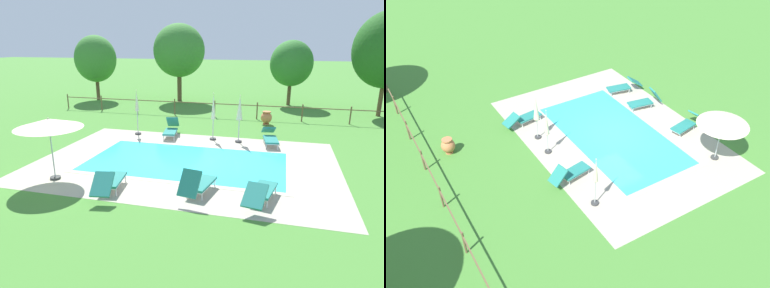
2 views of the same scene
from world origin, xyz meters
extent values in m
plane|color=#478433|center=(0.00, 0.00, 0.00)|extent=(160.00, 160.00, 0.00)
cube|color=#B2A893|center=(0.00, 0.00, 0.00)|extent=(11.78, 8.07, 0.01)
cube|color=#38C6D1|center=(0.00, 0.00, 0.01)|extent=(7.79, 4.08, 0.01)
cube|color=#C0B59F|center=(0.00, 2.16, 0.01)|extent=(8.27, 0.24, 0.01)
cube|color=#C0B59F|center=(0.00, -2.16, 0.01)|extent=(8.27, 0.24, 0.01)
cube|color=#C0B59F|center=(4.01, 0.00, 0.01)|extent=(0.24, 4.08, 0.01)
cube|color=#C0B59F|center=(-4.01, 0.00, 0.01)|extent=(0.24, 4.08, 0.01)
cube|color=#237A70|center=(-1.73, 3.20, 0.32)|extent=(0.82, 1.39, 0.07)
cube|color=#237A70|center=(-1.91, 4.14, 0.60)|extent=(0.71, 0.77, 0.62)
cube|color=silver|center=(-1.73, 3.20, 0.26)|extent=(0.79, 1.36, 0.04)
cylinder|color=silver|center=(-1.38, 2.70, 0.14)|extent=(0.04, 0.04, 0.28)
cylinder|color=silver|center=(-1.89, 2.61, 0.14)|extent=(0.04, 0.04, 0.28)
cylinder|color=silver|center=(-1.58, 3.79, 0.14)|extent=(0.04, 0.04, 0.28)
cylinder|color=silver|center=(-2.08, 3.69, 0.14)|extent=(0.04, 0.04, 0.28)
cube|color=#237A70|center=(-1.60, -3.11, 0.32)|extent=(0.82, 1.39, 0.07)
cube|color=#237A70|center=(-1.43, -4.07, 0.57)|extent=(0.72, 0.80, 0.57)
cube|color=silver|center=(-1.60, -3.11, 0.26)|extent=(0.79, 1.35, 0.04)
cylinder|color=silver|center=(-1.95, -2.61, 0.14)|extent=(0.04, 0.04, 0.28)
cylinder|color=silver|center=(-1.45, -2.52, 0.14)|extent=(0.04, 0.04, 0.28)
cylinder|color=silver|center=(-1.76, -3.70, 0.14)|extent=(0.04, 0.04, 0.28)
cylinder|color=silver|center=(-1.25, -3.61, 0.14)|extent=(0.04, 0.04, 0.28)
cube|color=#237A70|center=(1.26, -2.65, 0.32)|extent=(0.81, 1.38, 0.07)
cube|color=#237A70|center=(1.11, -3.54, 0.65)|extent=(0.68, 0.64, 0.72)
cube|color=silver|center=(1.26, -2.65, 0.26)|extent=(0.77, 1.35, 0.04)
cylinder|color=silver|center=(1.10, -2.06, 0.14)|extent=(0.04, 0.04, 0.28)
cylinder|color=silver|center=(1.60, -2.15, 0.14)|extent=(0.04, 0.04, 0.28)
cylinder|color=silver|center=(0.91, -3.15, 0.14)|extent=(0.04, 0.04, 0.28)
cylinder|color=silver|center=(1.42, -3.24, 0.14)|extent=(0.04, 0.04, 0.28)
cube|color=#237A70|center=(3.18, 3.04, 0.32)|extent=(0.80, 1.38, 0.07)
cube|color=#237A70|center=(3.02, 4.05, 0.51)|extent=(0.71, 0.86, 0.46)
cube|color=silver|center=(3.18, 3.04, 0.26)|extent=(0.76, 1.35, 0.04)
cylinder|color=silver|center=(3.52, 2.53, 0.14)|extent=(0.04, 0.04, 0.28)
cylinder|color=silver|center=(3.02, 2.45, 0.14)|extent=(0.04, 0.04, 0.28)
cylinder|color=silver|center=(3.35, 3.62, 0.14)|extent=(0.04, 0.04, 0.28)
cylinder|color=silver|center=(2.84, 3.54, 0.14)|extent=(0.04, 0.04, 0.28)
cube|color=#237A70|center=(3.20, -2.63, 0.32)|extent=(0.84, 1.39, 0.07)
cube|color=#237A70|center=(3.01, -3.62, 0.54)|extent=(0.73, 0.85, 0.51)
cube|color=silver|center=(3.20, -2.63, 0.26)|extent=(0.80, 1.36, 0.04)
cylinder|color=silver|center=(3.05, -2.04, 0.14)|extent=(0.04, 0.04, 0.28)
cylinder|color=silver|center=(3.56, -2.14, 0.14)|extent=(0.04, 0.04, 0.28)
cylinder|color=silver|center=(2.84, -3.13, 0.14)|extent=(0.04, 0.04, 0.28)
cylinder|color=silver|center=(3.35, -3.22, 0.14)|extent=(0.04, 0.04, 0.28)
cylinder|color=#383838|center=(-3.96, -2.90, 0.04)|extent=(0.36, 0.36, 0.08)
cylinder|color=#B2B5B7|center=(-3.96, -2.90, 1.07)|extent=(0.04, 0.04, 2.14)
cone|color=beige|center=(-3.96, -2.90, 2.00)|extent=(2.25, 2.25, 0.31)
sphere|color=beige|center=(-3.96, -2.90, 2.17)|extent=(0.06, 0.06, 0.06)
cylinder|color=#383838|center=(0.40, 3.40, 0.04)|extent=(0.32, 0.32, 0.08)
cylinder|color=#B2B5B7|center=(0.40, 3.40, 0.52)|extent=(0.04, 0.04, 1.04)
cone|color=beige|center=(0.40, 3.40, 1.66)|extent=(0.22, 0.22, 1.23)
sphere|color=beige|center=(0.40, 3.40, 2.29)|extent=(0.05, 0.05, 0.05)
cylinder|color=#383838|center=(1.67, 3.28, 0.04)|extent=(0.32, 0.32, 0.08)
cylinder|color=#B2B5B7|center=(1.67, 3.28, 0.55)|extent=(0.04, 0.04, 1.11)
cone|color=beige|center=(1.67, 3.28, 1.67)|extent=(0.30, 0.30, 1.13)
sphere|color=beige|center=(1.67, 3.28, 2.25)|extent=(0.05, 0.05, 0.05)
cylinder|color=#383838|center=(-3.57, 3.39, 0.04)|extent=(0.32, 0.32, 0.08)
cylinder|color=#B2B5B7|center=(-3.57, 3.39, 0.62)|extent=(0.04, 0.04, 1.23)
cone|color=beige|center=(-3.57, 3.39, 1.76)|extent=(0.20, 0.20, 1.04)
sphere|color=beige|center=(-3.57, 3.39, 2.30)|extent=(0.05, 0.05, 0.05)
cylinder|color=#C67547|center=(2.75, 7.33, 0.04)|extent=(0.35, 0.35, 0.08)
ellipsoid|color=#C67547|center=(2.75, 7.33, 0.41)|extent=(0.63, 0.63, 0.66)
cylinder|color=#C67547|center=(2.75, 7.33, 0.74)|extent=(0.48, 0.48, 0.06)
cylinder|color=brown|center=(-11.26, 8.63, 0.53)|extent=(0.08, 0.08, 1.05)
cylinder|color=brown|center=(-8.59, 8.63, 0.53)|extent=(0.08, 0.08, 1.05)
cylinder|color=brown|center=(-5.91, 8.63, 0.53)|extent=(0.08, 0.08, 1.05)
cylinder|color=brown|center=(-3.24, 8.63, 0.53)|extent=(0.08, 0.08, 1.05)
cylinder|color=brown|center=(-0.56, 8.63, 0.53)|extent=(0.08, 0.08, 1.05)
cylinder|color=brown|center=(2.11, 8.63, 0.53)|extent=(0.08, 0.08, 1.05)
cylinder|color=brown|center=(4.79, 8.63, 0.53)|extent=(0.08, 0.08, 1.05)
cylinder|color=brown|center=(7.46, 8.63, 0.53)|extent=(0.08, 0.08, 1.05)
cube|color=brown|center=(-0.56, 8.63, 0.85)|extent=(21.40, 0.05, 0.05)
cylinder|color=brown|center=(4.03, 14.21, 0.92)|extent=(0.27, 0.27, 1.85)
ellipsoid|color=#33752D|center=(4.03, 14.21, 3.10)|extent=(3.10, 3.10, 3.33)
cylinder|color=brown|center=(-4.53, 13.97, 1.21)|extent=(0.36, 0.36, 2.43)
ellipsoid|color=#3D7F33|center=(-4.53, 13.97, 3.96)|extent=(4.04, 4.04, 4.09)
cylinder|color=brown|center=(-11.24, 12.81, 0.96)|extent=(0.29, 0.29, 1.92)
ellipsoid|color=#3D7F33|center=(-11.24, 12.81, 3.30)|extent=(3.32, 3.32, 3.69)
cylinder|color=brown|center=(9.65, 11.56, 1.19)|extent=(0.26, 0.26, 2.39)
camera|label=1|loc=(3.53, -12.31, 4.62)|focal=31.62mm
camera|label=2|loc=(-13.67, 10.33, 12.15)|focal=39.75mm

